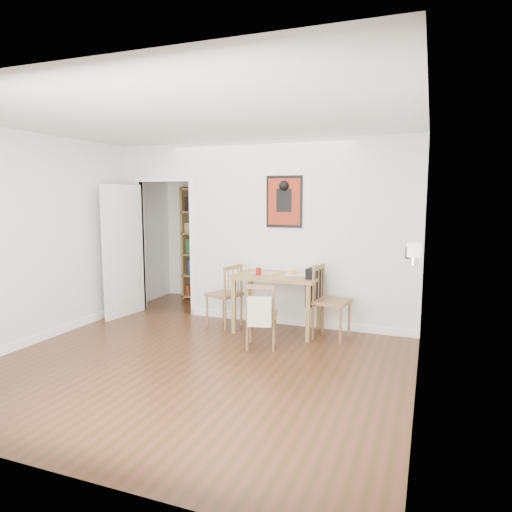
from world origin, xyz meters
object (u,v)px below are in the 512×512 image
at_px(ceramic_jar_b, 410,252).
at_px(bookshelf, 206,244).
at_px(chair_left, 224,295).
at_px(orange_fruit, 294,272).
at_px(dining_table, 277,282).
at_px(chair_front, 261,315).
at_px(notebook, 298,274).
at_px(fireplace, 411,311).
at_px(red_glass, 258,271).
at_px(ceramic_jar_a, 410,253).
at_px(mantel_lamp, 414,251).
at_px(chair_right, 330,301).

bearing_deg(ceramic_jar_b, bookshelf, 152.08).
bearing_deg(bookshelf, chair_left, -54.79).
xyz_separation_m(orange_fruit, ceramic_jar_b, (1.48, -0.49, 0.40)).
height_order(dining_table, chair_front, chair_front).
xyz_separation_m(chair_front, notebook, (0.22, 0.82, 0.38)).
bearing_deg(fireplace, red_glass, 161.65).
xyz_separation_m(ceramic_jar_a, ceramic_jar_b, (-0.01, 0.19, -0.01)).
bearing_deg(mantel_lamp, notebook, 141.90).
height_order(chair_right, mantel_lamp, mantel_lamp).
distance_m(red_glass, mantel_lamp, 2.28).
bearing_deg(chair_front, chair_right, 44.24).
bearing_deg(chair_front, chair_left, 139.56).
bearing_deg(fireplace, notebook, 150.59).
bearing_deg(chair_left, mantel_lamp, -22.59).
height_order(chair_right, bookshelf, bookshelf).
relative_size(mantel_lamp, ceramic_jar_b, 1.98).
bearing_deg(ceramic_jar_a, notebook, 153.38).
bearing_deg(chair_front, notebook, 75.30).
height_order(dining_table, mantel_lamp, mantel_lamp).
xyz_separation_m(chair_front, mantel_lamp, (1.72, -0.36, 0.88)).
height_order(bookshelf, ceramic_jar_b, bookshelf).
relative_size(red_glass, orange_fruit, 1.30).
relative_size(mantel_lamp, ceramic_jar_a, 1.81).
height_order(bookshelf, fireplace, bookshelf).
height_order(dining_table, orange_fruit, orange_fruit).
distance_m(fireplace, ceramic_jar_a, 0.62).
bearing_deg(chair_left, orange_fruit, 4.58).
distance_m(red_glass, notebook, 0.53).
bearing_deg(dining_table, chair_front, -86.85).
distance_m(chair_right, red_glass, 1.03).
xyz_separation_m(dining_table, notebook, (0.25, 0.10, 0.10)).
bearing_deg(ceramic_jar_a, chair_left, 166.35).
xyz_separation_m(mantel_lamp, ceramic_jar_a, (-0.06, 0.45, -0.07)).
xyz_separation_m(chair_left, notebook, (1.03, 0.12, 0.34)).
bearing_deg(mantel_lamp, chair_front, 168.23).
height_order(fireplace, mantel_lamp, mantel_lamp).
distance_m(chair_right, bookshelf, 2.96).
distance_m(bookshelf, notebook, 2.44).
xyz_separation_m(dining_table, chair_right, (0.73, -0.05, -0.19)).
relative_size(chair_left, notebook, 2.78).
bearing_deg(notebook, bookshelf, 147.32).
xyz_separation_m(fireplace, ceramic_jar_b, (-0.05, 0.30, 0.60)).
xyz_separation_m(notebook, ceramic_jar_b, (1.44, -0.53, 0.43)).
distance_m(dining_table, bookshelf, 2.30).
distance_m(orange_fruit, ceramic_jar_b, 1.61).
bearing_deg(fireplace, dining_table, 156.97).
bearing_deg(dining_table, bookshelf, 141.79).
height_order(chair_right, fireplace, fireplace).
bearing_deg(ceramic_jar_b, fireplace, -80.88).
height_order(chair_front, red_glass, red_glass).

